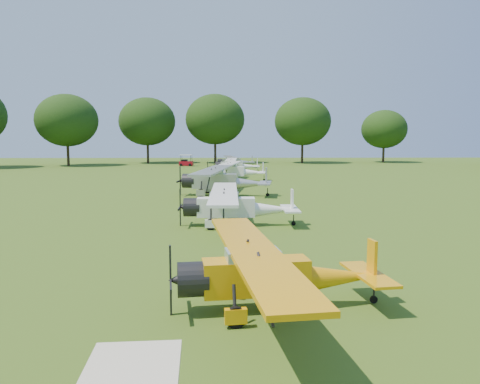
% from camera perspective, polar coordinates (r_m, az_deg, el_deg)
% --- Properties ---
extents(ground, '(160.00, 160.00, 0.00)m').
position_cam_1_polar(ground, '(32.13, -2.08, -1.78)').
color(ground, '#2B4912').
rests_on(ground, ground).
extents(tree_belt, '(137.36, 130.27, 14.52)m').
position_cam_1_polar(tree_belt, '(32.28, 4.37, 12.53)').
color(tree_belt, '#2E2211').
rests_on(tree_belt, ground).
extents(aircraft_2, '(6.07, 9.63, 1.89)m').
position_cam_1_polar(aircraft_2, '(12.94, 3.94, -9.46)').
color(aircraft_2, orange).
rests_on(aircraft_2, ground).
extents(aircraft_3, '(6.40, 10.16, 2.01)m').
position_cam_1_polar(aircraft_3, '(24.99, -0.63, -1.47)').
color(aircraft_3, white).
rests_on(aircraft_3, ground).
extents(aircraft_4, '(7.63, 12.11, 2.38)m').
position_cam_1_polar(aircraft_4, '(38.03, -2.24, 1.63)').
color(aircraft_4, '#B5B5B9').
rests_on(aircraft_4, ground).
extents(aircraft_5, '(6.70, 10.62, 2.08)m').
position_cam_1_polar(aircraft_5, '(51.59, -0.68, 2.75)').
color(aircraft_5, white).
rests_on(aircraft_5, ground).
extents(aircraft_6, '(6.25, 9.95, 1.96)m').
position_cam_1_polar(aircraft_6, '(63.39, -0.59, 3.40)').
color(aircraft_6, white).
rests_on(aircraft_6, ground).
extents(aircraft_7, '(6.15, 9.78, 1.92)m').
position_cam_1_polar(aircraft_7, '(74.32, -0.75, 3.85)').
color(aircraft_7, '#B5B5B9').
rests_on(aircraft_7, ground).
extents(golf_cart, '(2.37, 1.63, 1.90)m').
position_cam_1_polar(golf_cart, '(79.12, -6.61, 3.63)').
color(golf_cart, '#A00B19').
rests_on(golf_cart, ground).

